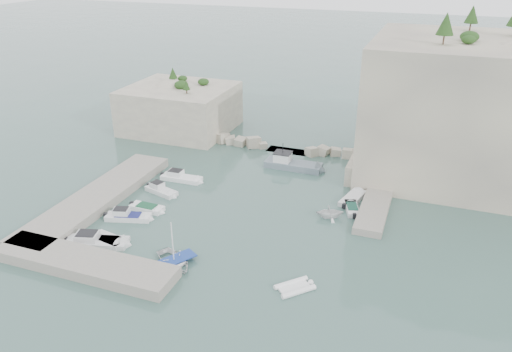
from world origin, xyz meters
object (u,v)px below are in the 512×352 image
(motorboat_c, at_px, (147,210))
(motorboat_d, at_px, (129,219))
(motorboat_a, at_px, (182,180))
(motorboat_e, at_px, (109,242))
(work_boat, at_px, (293,168))
(tender_east_a, at_px, (330,217))
(tender_east_d, at_px, (362,184))
(tender_east_b, at_px, (352,211))
(rowboat, at_px, (174,264))
(inflatable_dinghy, at_px, (295,289))
(tender_east_c, at_px, (353,200))
(motorboat_f, at_px, (97,244))
(motorboat_b, at_px, (162,193))

(motorboat_c, height_order, motorboat_d, motorboat_d)
(motorboat_a, xyz_separation_m, motorboat_e, (0.09, -15.62, 0.00))
(motorboat_d, xyz_separation_m, work_boat, (12.91, 19.52, 0.00))
(tender_east_a, height_order, tender_east_d, tender_east_d)
(motorboat_d, bearing_deg, work_boat, 40.76)
(tender_east_a, bearing_deg, tender_east_b, -62.24)
(tender_east_a, bearing_deg, work_boat, 11.54)
(motorboat_d, xyz_separation_m, tender_east_b, (22.47, 10.38, 0.00))
(motorboat_c, bearing_deg, rowboat, -43.82)
(rowboat, distance_m, tender_east_a, 18.06)
(inflatable_dinghy, height_order, tender_east_c, tender_east_c)
(motorboat_c, height_order, motorboat_e, same)
(inflatable_dinghy, relative_size, tender_east_a, 1.18)
(tender_east_c, bearing_deg, motorboat_c, 129.66)
(tender_east_b, bearing_deg, inflatable_dinghy, 154.15)
(motorboat_f, relative_size, tender_east_b, 1.77)
(motorboat_c, xyz_separation_m, work_boat, (12.13, 17.01, 0.00))
(tender_east_b, xyz_separation_m, work_boat, (-9.55, 9.14, 0.00))
(motorboat_f, xyz_separation_m, tender_east_a, (20.52, 13.45, 0.00))
(tender_east_d, xyz_separation_m, work_boat, (-9.51, 1.59, 0.00))
(motorboat_f, distance_m, rowboat, 8.86)
(motorboat_b, bearing_deg, motorboat_a, 98.94)
(tender_east_b, height_order, tender_east_c, same)
(motorboat_c, distance_m, inflatable_dinghy, 21.16)
(motorboat_b, relative_size, work_boat, 0.56)
(motorboat_a, distance_m, inflatable_dinghy, 25.62)
(motorboat_c, distance_m, tender_east_d, 26.58)
(tender_east_b, xyz_separation_m, tender_east_d, (-0.04, 7.55, 0.00))
(motorboat_e, bearing_deg, rowboat, 3.51)
(motorboat_b, bearing_deg, rowboat, -38.84)
(tender_east_d, bearing_deg, tender_east_a, 153.35)
(rowboat, height_order, inflatable_dinghy, rowboat)
(motorboat_e, xyz_separation_m, rowboat, (8.03, -1.07, 0.00))
(tender_east_a, height_order, tender_east_b, tender_east_a)
(rowboat, bearing_deg, work_boat, 22.47)
(tender_east_c, height_order, tender_east_d, tender_east_d)
(motorboat_e, xyz_separation_m, tender_east_a, (19.69, 12.72, 0.00))
(tender_east_b, bearing_deg, rowboat, 121.35)
(motorboat_b, relative_size, rowboat, 1.01)
(motorboat_b, height_order, work_boat, work_boat)
(inflatable_dinghy, xyz_separation_m, tender_east_a, (0.05, 13.46, 0.00))
(motorboat_b, distance_m, inflatable_dinghy, 23.70)
(tender_east_b, bearing_deg, motorboat_b, 80.61)
(motorboat_f, height_order, inflatable_dinghy, motorboat_f)
(motorboat_c, distance_m, motorboat_f, 7.98)
(motorboat_b, xyz_separation_m, inflatable_dinghy, (20.28, -12.27, 0.00))
(tender_east_b, bearing_deg, motorboat_d, 96.41)
(tender_east_b, bearing_deg, motorboat_c, 91.56)
(work_boat, bearing_deg, tender_east_a, -56.94)
(motorboat_a, relative_size, motorboat_c, 1.35)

